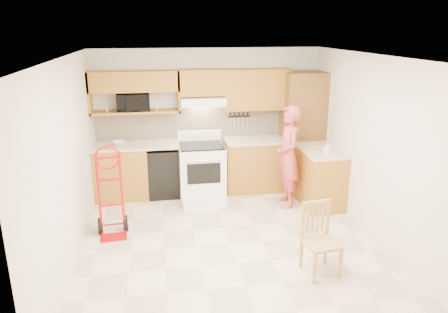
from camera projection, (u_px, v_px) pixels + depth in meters
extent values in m
cube|color=beige|center=(230.00, 244.00, 5.78)|extent=(4.00, 4.50, 0.02)
cube|color=white|center=(231.00, 56.00, 5.03)|extent=(4.00, 4.50, 0.02)
cube|color=silver|center=(208.00, 120.00, 7.54)|extent=(4.00, 0.02, 2.50)
cube|color=silver|center=(281.00, 242.00, 3.28)|extent=(4.00, 0.02, 2.50)
cube|color=silver|center=(67.00, 165.00, 5.10)|extent=(0.02, 4.50, 2.50)
cube|color=silver|center=(376.00, 150.00, 5.72)|extent=(0.02, 4.50, 2.50)
cube|color=beige|center=(208.00, 123.00, 7.53)|extent=(3.92, 0.03, 0.55)
cube|color=#996723|center=(121.00, 172.00, 7.24)|extent=(0.90, 0.60, 0.90)
cube|color=black|center=(165.00, 171.00, 7.37)|extent=(0.60, 0.60, 0.85)
cube|color=#996723|center=(256.00, 165.00, 7.61)|extent=(1.14, 0.60, 0.90)
cube|color=beige|center=(138.00, 145.00, 7.15)|extent=(1.50, 0.63, 0.04)
cube|color=beige|center=(257.00, 140.00, 7.47)|extent=(1.14, 0.63, 0.04)
cube|color=#996723|center=(319.00, 178.00, 6.99)|extent=(0.60, 1.00, 0.90)
cube|color=beige|center=(321.00, 150.00, 6.85)|extent=(0.63, 1.00, 0.04)
cube|color=brown|center=(302.00, 131.00, 7.56)|extent=(0.70, 0.60, 2.10)
cube|color=#996723|center=(134.00, 81.00, 6.96)|extent=(1.50, 0.33, 0.34)
cube|color=#996723|center=(136.00, 112.00, 7.11)|extent=(1.50, 0.33, 0.04)
cube|color=#996723|center=(202.00, 82.00, 7.15)|extent=(0.76, 0.33, 0.44)
cube|color=#996723|center=(256.00, 89.00, 7.34)|extent=(1.14, 0.33, 0.70)
cube|color=white|center=(203.00, 101.00, 7.18)|extent=(0.76, 0.46, 0.14)
imported|color=black|center=(133.00, 102.00, 7.06)|extent=(0.56, 0.39, 0.30)
imported|color=#B83F42|center=(288.00, 156.00, 6.81)|extent=(0.42, 0.63, 1.68)
imported|color=white|center=(328.00, 148.00, 6.56)|extent=(0.11, 0.11, 0.18)
imported|color=white|center=(119.00, 143.00, 7.09)|extent=(0.29, 0.29, 0.06)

